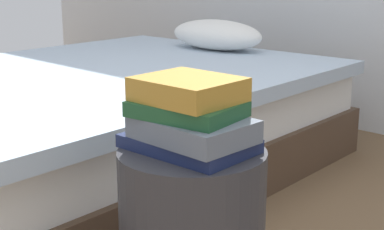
{
  "coord_description": "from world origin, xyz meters",
  "views": [
    {
      "loc": [
        0.9,
        -0.93,
        0.91
      ],
      "look_at": [
        0.0,
        0.0,
        0.56
      ],
      "focal_mm": 53.47,
      "sensor_mm": 36.0,
      "label": 1
    }
  ],
  "objects_px": {
    "book_navy": "(190,143)",
    "book_ochre": "(187,89)",
    "bed": "(106,119)",
    "book_forest": "(187,109)",
    "book_slate": "(193,129)"
  },
  "relations": [
    {
      "from": "book_ochre",
      "to": "book_slate",
      "type": "bearing_deg",
      "value": -13.0
    },
    {
      "from": "bed",
      "to": "book_forest",
      "type": "distance_m",
      "value": 1.29
    },
    {
      "from": "book_ochre",
      "to": "book_navy",
      "type": "bearing_deg",
      "value": 79.33
    },
    {
      "from": "book_navy",
      "to": "book_ochre",
      "type": "xyz_separation_m",
      "value": [
        -0.0,
        -0.01,
        0.13
      ]
    },
    {
      "from": "book_forest",
      "to": "book_ochre",
      "type": "distance_m",
      "value": 0.05
    },
    {
      "from": "bed",
      "to": "book_forest",
      "type": "xyz_separation_m",
      "value": [
        1.09,
        -0.59,
        0.34
      ]
    },
    {
      "from": "bed",
      "to": "book_navy",
      "type": "height_order",
      "value": "bed"
    },
    {
      "from": "bed",
      "to": "book_slate",
      "type": "distance_m",
      "value": 1.3
    },
    {
      "from": "book_navy",
      "to": "book_ochre",
      "type": "bearing_deg",
      "value": -101.43
    },
    {
      "from": "book_slate",
      "to": "book_ochre",
      "type": "bearing_deg",
      "value": 169.28
    },
    {
      "from": "bed",
      "to": "book_ochre",
      "type": "relative_size",
      "value": 9.25
    },
    {
      "from": "book_slate",
      "to": "book_forest",
      "type": "height_order",
      "value": "book_forest"
    },
    {
      "from": "book_forest",
      "to": "book_ochre",
      "type": "relative_size",
      "value": 1.09
    },
    {
      "from": "bed",
      "to": "book_navy",
      "type": "distance_m",
      "value": 1.26
    },
    {
      "from": "book_navy",
      "to": "book_slate",
      "type": "distance_m",
      "value": 0.05
    }
  ]
}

